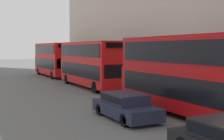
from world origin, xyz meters
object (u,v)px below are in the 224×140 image
object	(u,v)px
bus_leading	(194,73)
car_hatchback	(125,105)
bus_third_in_queue	(54,58)
bus_second_in_queue	(91,62)

from	to	relation	value
bus_leading	car_hatchback	size ratio (longest dim) A/B	2.55
bus_leading	bus_third_in_queue	distance (m)	26.92
bus_leading	car_hatchback	bearing A→B (deg)	158.31
bus_second_in_queue	bus_third_in_queue	size ratio (longest dim) A/B	1.03
car_hatchback	bus_second_in_queue	bearing A→B (deg)	75.24
bus_second_in_queue	bus_third_in_queue	world-z (taller)	bus_third_in_queue
bus_third_in_queue	bus_second_in_queue	bearing A→B (deg)	-90.00
bus_third_in_queue	car_hatchback	bearing A→B (deg)	-97.58
bus_second_in_queue	car_hatchback	distance (m)	13.45
bus_second_in_queue	bus_leading	bearing A→B (deg)	-90.00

